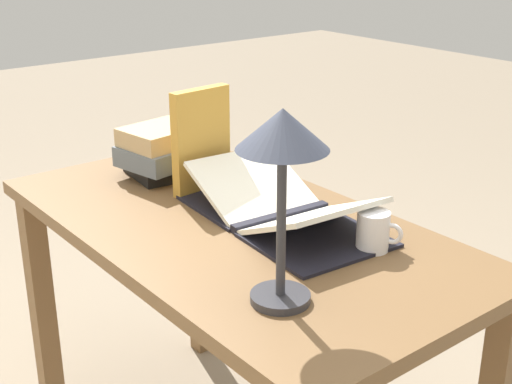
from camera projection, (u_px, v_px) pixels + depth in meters
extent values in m
cube|color=brown|center=(234.00, 229.00, 1.71)|extent=(1.25, 0.66, 0.03)
cube|color=brown|center=(199.00, 256.00, 2.43)|extent=(0.06, 0.06, 0.73)
cube|color=brown|center=(42.00, 308.00, 2.11)|extent=(0.06, 0.06, 0.73)
cube|color=black|center=(281.00, 217.00, 1.71)|extent=(0.05, 0.27, 0.02)
cube|color=black|center=(318.00, 240.00, 1.60)|extent=(0.28, 0.30, 0.01)
cube|color=black|center=(249.00, 201.00, 1.82)|extent=(0.28, 0.30, 0.01)
cube|color=silver|center=(313.00, 216.00, 1.59)|extent=(0.25, 0.28, 0.11)
cube|color=silver|center=(252.00, 185.00, 1.79)|extent=(0.25, 0.28, 0.11)
cube|color=black|center=(173.00, 166.00, 2.03)|extent=(0.20, 0.25, 0.04)
cube|color=slate|center=(172.00, 151.00, 2.01)|extent=(0.23, 0.31, 0.06)
cube|color=tan|center=(172.00, 133.00, 1.99)|extent=(0.20, 0.29, 0.05)
cube|color=#BC8933|center=(201.00, 141.00, 1.85)|extent=(0.04, 0.17, 0.28)
cylinder|color=#2D2D33|center=(280.00, 297.00, 1.35)|extent=(0.12, 0.12, 0.02)
cylinder|color=#2D2D33|center=(281.00, 225.00, 1.29)|extent=(0.02, 0.02, 0.29)
cone|color=#333847|center=(283.00, 129.00, 1.23)|extent=(0.17, 0.17, 0.07)
cylinder|color=white|center=(373.00, 231.00, 1.55)|extent=(0.07, 0.07, 0.09)
torus|color=white|center=(392.00, 234.00, 1.53)|extent=(0.05, 0.03, 0.05)
cylinder|color=gold|center=(349.00, 210.00, 1.76)|extent=(0.03, 0.17, 0.01)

